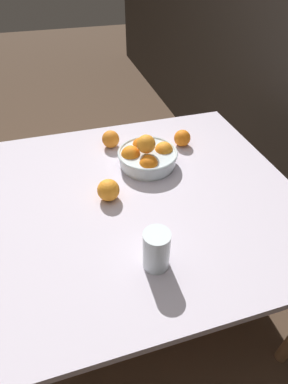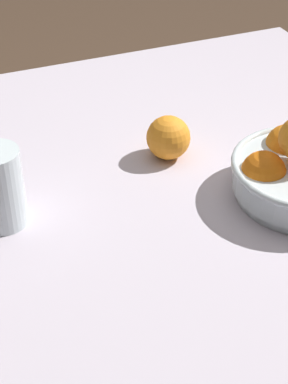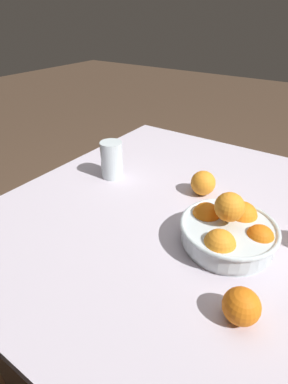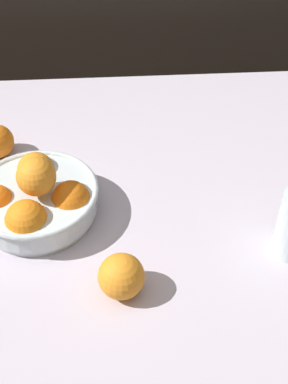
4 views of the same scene
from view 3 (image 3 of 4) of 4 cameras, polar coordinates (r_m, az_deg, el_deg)
name	(u,v)px [view 3 (image 3 of 4)]	position (r m, az deg, el deg)	size (l,w,h in m)	color
ground_plane	(171,347)	(1.48, 5.15, -27.34)	(12.00, 12.00, 0.00)	#4C3828
dining_table	(181,229)	(0.98, 7.00, -6.93)	(1.07, 1.17, 0.73)	silver
fruit_bowl	(228,230)	(0.80, 15.80, -7.01)	(0.25, 0.25, 0.15)	silver
juice_glass	(112,161)	(1.09, -6.13, 5.81)	(0.08, 0.08, 0.13)	#F4A314
orange_loose_near_bowl	(203,183)	(1.00, 11.19, 1.70)	(0.08, 0.08, 0.08)	orange
orange_loose_aside	(241,306)	(0.65, 18.05, -19.97)	(0.08, 0.08, 0.08)	orange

